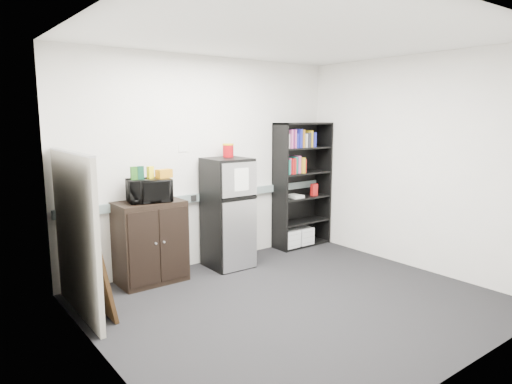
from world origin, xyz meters
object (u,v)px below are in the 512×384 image
Objects in this scene: cubicle_partition at (76,235)px; cabinet at (151,242)px; bookshelf at (301,182)px; refrigerator at (228,213)px; microwave at (149,190)px.

cabinet is at bearing 23.86° from cubicle_partition.
bookshelf reaches higher than refrigerator.
bookshelf is at bearing 13.34° from microwave.
cabinet is (0.95, 0.42, -0.33)m from cubicle_partition.
cabinet is 0.62m from microwave.
refrigerator reaches higher than cabinet.
bookshelf is 2.46m from microwave.
microwave is 1.12m from refrigerator.
refrigerator is at bearing -4.39° from cabinet.
cubicle_partition is 1.14× the size of refrigerator.
cabinet is 2.01× the size of microwave.
refrigerator is at bearing 9.70° from cubicle_partition.
refrigerator reaches higher than microwave.
refrigerator is (1.04, -0.06, -0.39)m from microwave.
cubicle_partition is 1.68× the size of cabinet.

